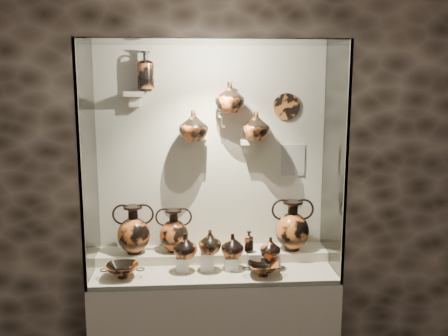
# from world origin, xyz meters

# --- Properties ---
(wall_back) EXTENTS (5.00, 0.02, 3.20)m
(wall_back) POSITION_xyz_m (0.00, 2.50, 1.60)
(wall_back) COLOR black
(wall_back) RESTS_ON ground
(plinth) EXTENTS (1.70, 0.60, 0.80)m
(plinth) POSITION_xyz_m (0.00, 2.18, 0.40)
(plinth) COLOR beige
(plinth) RESTS_ON floor
(front_tier) EXTENTS (1.68, 0.58, 0.03)m
(front_tier) POSITION_xyz_m (0.00, 2.18, 0.82)
(front_tier) COLOR beige
(front_tier) RESTS_ON plinth
(rear_tier) EXTENTS (1.70, 0.25, 0.10)m
(rear_tier) POSITION_xyz_m (0.00, 2.35, 0.85)
(rear_tier) COLOR beige
(rear_tier) RESTS_ON plinth
(back_panel) EXTENTS (1.70, 0.03, 1.60)m
(back_panel) POSITION_xyz_m (0.00, 2.50, 1.60)
(back_panel) COLOR beige
(back_panel) RESTS_ON plinth
(glass_front) EXTENTS (1.70, 0.01, 1.60)m
(glass_front) POSITION_xyz_m (0.00, 1.88, 1.60)
(glass_front) COLOR white
(glass_front) RESTS_ON plinth
(glass_left) EXTENTS (0.01, 0.60, 1.60)m
(glass_left) POSITION_xyz_m (-0.85, 2.18, 1.60)
(glass_left) COLOR white
(glass_left) RESTS_ON plinth
(glass_right) EXTENTS (0.01, 0.60, 1.60)m
(glass_right) POSITION_xyz_m (0.85, 2.18, 1.60)
(glass_right) COLOR white
(glass_right) RESTS_ON plinth
(glass_top) EXTENTS (1.70, 0.60, 0.01)m
(glass_top) POSITION_xyz_m (0.00, 2.18, 2.40)
(glass_top) COLOR white
(glass_top) RESTS_ON back_panel
(frame_post_left) EXTENTS (0.02, 0.02, 1.60)m
(frame_post_left) POSITION_xyz_m (-0.84, 1.89, 1.60)
(frame_post_left) COLOR gray
(frame_post_left) RESTS_ON plinth
(frame_post_right) EXTENTS (0.02, 0.02, 1.60)m
(frame_post_right) POSITION_xyz_m (0.84, 1.89, 1.60)
(frame_post_right) COLOR gray
(frame_post_right) RESTS_ON plinth
(pedestal_a) EXTENTS (0.09, 0.09, 0.10)m
(pedestal_a) POSITION_xyz_m (-0.22, 2.13, 0.88)
(pedestal_a) COLOR silver
(pedestal_a) RESTS_ON front_tier
(pedestal_b) EXTENTS (0.09, 0.09, 0.13)m
(pedestal_b) POSITION_xyz_m (-0.05, 2.13, 0.90)
(pedestal_b) COLOR silver
(pedestal_b) RESTS_ON front_tier
(pedestal_c) EXTENTS (0.09, 0.09, 0.09)m
(pedestal_c) POSITION_xyz_m (0.12, 2.13, 0.88)
(pedestal_c) COLOR silver
(pedestal_c) RESTS_ON front_tier
(pedestal_d) EXTENTS (0.09, 0.09, 0.12)m
(pedestal_d) POSITION_xyz_m (0.28, 2.13, 0.89)
(pedestal_d) COLOR silver
(pedestal_d) RESTS_ON front_tier
(pedestal_e) EXTENTS (0.09, 0.09, 0.08)m
(pedestal_e) POSITION_xyz_m (0.42, 2.13, 0.87)
(pedestal_e) COLOR silver
(pedestal_e) RESTS_ON front_tier
(bracket_ul) EXTENTS (0.14, 0.12, 0.04)m
(bracket_ul) POSITION_xyz_m (-0.55, 2.42, 2.05)
(bracket_ul) COLOR beige
(bracket_ul) RESTS_ON back_panel
(bracket_ca) EXTENTS (0.14, 0.12, 0.04)m
(bracket_ca) POSITION_xyz_m (-0.10, 2.42, 1.70)
(bracket_ca) COLOR beige
(bracket_ca) RESTS_ON back_panel
(bracket_cb) EXTENTS (0.10, 0.12, 0.04)m
(bracket_cb) POSITION_xyz_m (0.10, 2.42, 1.90)
(bracket_cb) COLOR beige
(bracket_cb) RESTS_ON back_panel
(bracket_cc) EXTENTS (0.14, 0.12, 0.04)m
(bracket_cc) POSITION_xyz_m (0.28, 2.42, 1.70)
(bracket_cc) COLOR beige
(bracket_cc) RESTS_ON back_panel
(amphora_left) EXTENTS (0.34, 0.34, 0.36)m
(amphora_left) POSITION_xyz_m (-0.58, 2.32, 1.08)
(amphora_left) COLOR #B25722
(amphora_left) RESTS_ON rear_tier
(amphora_mid) EXTENTS (0.28, 0.28, 0.32)m
(amphora_mid) POSITION_xyz_m (-0.28, 2.34, 1.06)
(amphora_mid) COLOR #BC5421
(amphora_mid) RESTS_ON rear_tier
(amphora_right) EXTENTS (0.33, 0.33, 0.38)m
(amphora_right) POSITION_xyz_m (0.59, 2.32, 1.09)
(amphora_right) COLOR #B25722
(amphora_right) RESTS_ON rear_tier
(jug_a) EXTENTS (0.22, 0.22, 0.17)m
(jug_a) POSITION_xyz_m (-0.20, 2.11, 1.02)
(jug_a) COLOR #B25722
(jug_a) RESTS_ON pedestal_a
(jug_b) EXTENTS (0.20, 0.20, 0.16)m
(jug_b) POSITION_xyz_m (-0.03, 2.11, 1.04)
(jug_b) COLOR #BC5421
(jug_b) RESTS_ON pedestal_b
(jug_c) EXTENTS (0.20, 0.20, 0.17)m
(jug_c) POSITION_xyz_m (0.13, 2.14, 1.00)
(jug_c) COLOR #B25722
(jug_c) RESTS_ON pedestal_c
(jug_e) EXTENTS (0.18, 0.18, 0.15)m
(jug_e) POSITION_xyz_m (0.40, 2.13, 0.98)
(jug_e) COLOR #B25722
(jug_e) RESTS_ON pedestal_e
(lekythos_small) EXTENTS (0.08, 0.08, 0.17)m
(lekythos_small) POSITION_xyz_m (0.25, 2.15, 1.04)
(lekythos_small) COLOR #BC5421
(lekythos_small) RESTS_ON pedestal_d
(kylix_left) EXTENTS (0.33, 0.30, 0.11)m
(kylix_left) POSITION_xyz_m (-0.62, 2.04, 0.89)
(kylix_left) COLOR #BC5421
(kylix_left) RESTS_ON front_tier
(kylix_right) EXTENTS (0.27, 0.23, 0.11)m
(kylix_right) POSITION_xyz_m (0.33, 2.01, 0.88)
(kylix_right) COLOR #B25722
(kylix_right) RESTS_ON front_tier
(lekythos_tall) EXTENTS (0.13, 0.13, 0.32)m
(lekythos_tall) POSITION_xyz_m (-0.46, 2.41, 2.23)
(lekythos_tall) COLOR #B25722
(lekythos_tall) RESTS_ON bracket_ul
(ovoid_vase_a) EXTENTS (0.25, 0.25, 0.22)m
(ovoid_vase_a) POSITION_xyz_m (-0.13, 2.37, 1.83)
(ovoid_vase_a) COLOR #BC5421
(ovoid_vase_a) RESTS_ON bracket_ca
(ovoid_vase_b) EXTENTS (0.27, 0.27, 0.22)m
(ovoid_vase_b) POSITION_xyz_m (0.13, 2.37, 2.03)
(ovoid_vase_b) COLOR #BC5421
(ovoid_vase_b) RESTS_ON bracket_cb
(ovoid_vase_c) EXTENTS (0.20, 0.20, 0.21)m
(ovoid_vase_c) POSITION_xyz_m (0.32, 2.37, 1.82)
(ovoid_vase_c) COLOR #BC5421
(ovoid_vase_c) RESTS_ON bracket_cc
(wall_plate) EXTENTS (0.20, 0.02, 0.20)m
(wall_plate) POSITION_xyz_m (0.56, 2.47, 1.95)
(wall_plate) COLOR #AB5A21
(wall_plate) RESTS_ON back_panel
(info_placard) EXTENTS (0.18, 0.01, 0.24)m
(info_placard) POSITION_xyz_m (0.62, 2.47, 1.55)
(info_placard) COLOR beige
(info_placard) RESTS_ON back_panel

